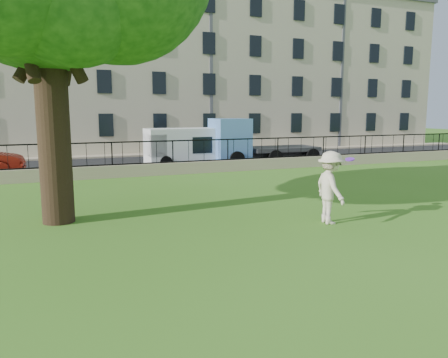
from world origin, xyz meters
name	(u,v)px	position (x,y,z in m)	size (l,w,h in m)	color
ground	(299,237)	(0.00, 0.00, 0.00)	(120.00, 120.00, 0.00)	#386D1A
retaining_wall	(173,168)	(0.00, 12.00, 0.30)	(50.00, 0.40, 0.60)	tan
iron_railing	(173,152)	(0.00, 12.00, 1.15)	(50.00, 0.05, 1.13)	black
street	(153,164)	(0.00, 16.70, 0.01)	(60.00, 9.00, 0.01)	black
sidewalk	(136,155)	(0.00, 21.90, 0.06)	(60.00, 1.40, 0.12)	tan
building_row	(120,64)	(0.00, 27.57, 6.92)	(56.40, 10.40, 13.80)	#B6A790
man	(330,188)	(1.55, 0.88, 1.03)	(1.34, 0.77, 2.07)	beige
frisbee	(350,159)	(2.46, 1.23, 1.77)	(0.27, 0.27, 0.03)	#6B22C5
white_van	(190,147)	(2.00, 15.40, 1.09)	(5.19, 2.02, 2.18)	silver
blue_truck	(264,141)	(6.50, 14.64, 1.37)	(6.53, 2.32, 2.74)	#5887CF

